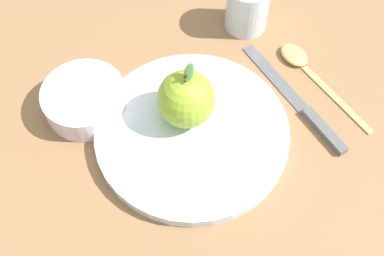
{
  "coord_description": "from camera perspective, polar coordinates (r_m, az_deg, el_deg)",
  "views": [
    {
      "loc": [
        -0.28,
        -0.15,
        0.55
      ],
      "look_at": [
        -0.01,
        0.03,
        0.02
      ],
      "focal_mm": 43.6,
      "sensor_mm": 36.0,
      "label": 1
    }
  ],
  "objects": [
    {
      "name": "ground_plane",
      "position": [
        0.63,
        2.74,
        -1.21
      ],
      "size": [
        2.4,
        2.4,
        0.0
      ],
      "primitive_type": "plane",
      "color": "olive"
    },
    {
      "name": "dinner_plate",
      "position": [
        0.63,
        -0.0,
        -0.47
      ],
      "size": [
        0.26,
        0.26,
        0.02
      ],
      "color": "silver",
      "rests_on": "ground_plane"
    },
    {
      "name": "apple",
      "position": [
        0.6,
        -0.9,
        3.36
      ],
      "size": [
        0.08,
        0.08,
        0.09
      ],
      "color": "#8CB22D",
      "rests_on": "dinner_plate"
    },
    {
      "name": "side_bowl",
      "position": [
        0.66,
        -13.03,
        3.58
      ],
      "size": [
        0.11,
        0.11,
        0.04
      ],
      "color": "silver",
      "rests_on": "ground_plane"
    },
    {
      "name": "cup",
      "position": [
        0.74,
        6.8,
        14.75
      ],
      "size": [
        0.07,
        0.07,
        0.08
      ],
      "color": "silver",
      "rests_on": "ground_plane"
    },
    {
      "name": "knife",
      "position": [
        0.68,
        13.22,
        2.68
      ],
      "size": [
        0.11,
        0.21,
        0.01
      ],
      "color": "#59595E",
      "rests_on": "ground_plane"
    },
    {
      "name": "spoon",
      "position": [
        0.72,
        13.53,
        7.51
      ],
      "size": [
        0.09,
        0.18,
        0.01
      ],
      "color": "#D8B766",
      "rests_on": "ground_plane"
    }
  ]
}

